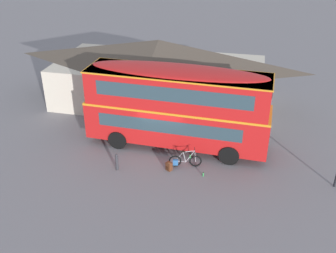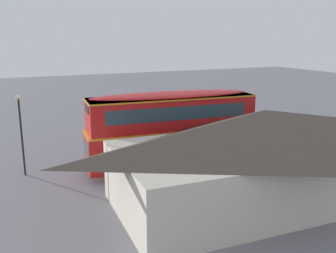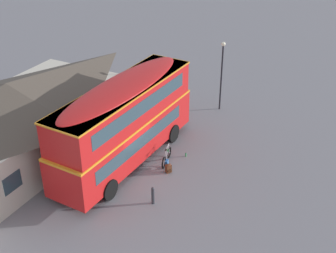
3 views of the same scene
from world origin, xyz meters
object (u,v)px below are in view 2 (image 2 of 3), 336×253
at_px(touring_bicycle, 148,155).
at_px(water_bottle_green_metal, 129,157).
at_px(street_lamp, 21,127).
at_px(double_decker_bus, 172,127).
at_px(kerb_bollard, 188,143).
at_px(backpack_on_ground, 155,153).

relative_size(touring_bicycle, water_bottle_green_metal, 7.17).
bearing_deg(water_bottle_green_metal, street_lamp, 1.87).
distance_m(touring_bicycle, water_bottle_green_metal, 1.33).
xyz_separation_m(double_decker_bus, water_bottle_green_metal, (1.82, -2.86, -2.53)).
xyz_separation_m(touring_bicycle, street_lamp, (7.62, -0.50, 2.58)).
relative_size(touring_bicycle, kerb_bollard, 1.82).
bearing_deg(backpack_on_ground, street_lamp, -0.30).
height_order(double_decker_bus, touring_bicycle, double_decker_bus).
relative_size(backpack_on_ground, kerb_bollard, 0.53).
relative_size(double_decker_bus, street_lamp, 2.19).
bearing_deg(backpack_on_ground, double_decker_bus, 89.50).
bearing_deg(double_decker_bus, kerb_bollard, -132.24).
distance_m(water_bottle_green_metal, street_lamp, 7.12).
xyz_separation_m(backpack_on_ground, street_lamp, (8.36, -0.04, 2.69)).
distance_m(double_decker_bus, water_bottle_green_metal, 4.23).
distance_m(touring_bicycle, kerb_bollard, 3.57).
bearing_deg(kerb_bollard, street_lamp, 1.92).
bearing_deg(backpack_on_ground, touring_bicycle, 31.44).
bearing_deg(double_decker_bus, water_bottle_green_metal, -57.57).
bearing_deg(street_lamp, kerb_bollard, -178.08).
xyz_separation_m(touring_bicycle, kerb_bollard, (-3.46, -0.87, 0.13)).
height_order(touring_bicycle, water_bottle_green_metal, touring_bicycle).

